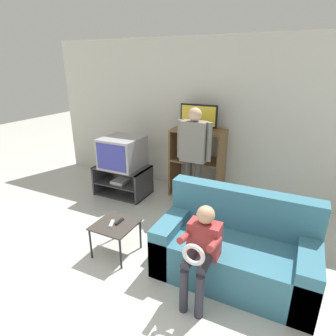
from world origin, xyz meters
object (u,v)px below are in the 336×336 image
object	(u,v)px
television_flat	(198,118)
snack_table	(115,227)
remote_control_white	(112,223)
couch	(235,250)
tv_stand	(123,180)
media_shelf	(197,163)
remote_control_black	(119,222)
television_main	(122,152)
person_seated_child	(201,248)
person_standing_adult	(194,150)

from	to	relation	value
television_flat	snack_table	distance (m)	2.24
remote_control_white	couch	distance (m)	1.42
tv_stand	media_shelf	distance (m)	1.34
television_flat	couch	xyz separation A→B (m)	(1.09, -1.73, -1.05)
remote_control_black	tv_stand	bearing A→B (deg)	123.22
television_main	person_seated_child	distance (m)	2.62
television_flat	remote_control_white	distance (m)	2.24
tv_stand	remote_control_black	xyz separation A→B (m)	(0.92, -1.39, 0.17)
tv_stand	television_main	bearing A→B (deg)	19.63
television_flat	person_standing_adult	world-z (taller)	person_standing_adult
media_shelf	couch	world-z (taller)	media_shelf
person_standing_adult	person_seated_child	size ratio (longest dim) A/B	1.65
tv_stand	person_standing_adult	distance (m)	1.49
television_main	remote_control_white	xyz separation A→B (m)	(0.84, -1.47, -0.35)
media_shelf	remote_control_white	distance (m)	2.02
snack_table	remote_control_black	bearing A→B (deg)	60.49
remote_control_black	person_seated_child	distance (m)	1.16
media_shelf	remote_control_white	world-z (taller)	media_shelf
media_shelf	person_seated_child	distance (m)	2.34
tv_stand	remote_control_white	bearing A→B (deg)	-59.49
remote_control_white	television_flat	bearing A→B (deg)	58.47
remote_control_white	tv_stand	bearing A→B (deg)	97.56
snack_table	person_standing_adult	world-z (taller)	person_standing_adult
snack_table	remote_control_black	distance (m)	0.08
tv_stand	person_standing_adult	bearing A→B (deg)	0.62
tv_stand	remote_control_black	distance (m)	1.67
remote_control_black	remote_control_white	distance (m)	0.09
snack_table	remote_control_white	world-z (taller)	remote_control_white
person_standing_adult	person_seated_child	bearing A→B (deg)	-66.45
tv_stand	television_flat	bearing A→B (deg)	25.23
snack_table	remote_control_black	xyz separation A→B (m)	(0.03, 0.05, 0.06)
media_shelf	person_seated_child	xyz separation A→B (m)	(0.85, -2.18, -0.01)
television_flat	couch	distance (m)	2.30
couch	television_flat	bearing A→B (deg)	122.08
television_flat	remote_control_white	size ratio (longest dim) A/B	4.32
person_seated_child	media_shelf	bearing A→B (deg)	111.27
tv_stand	media_shelf	world-z (taller)	media_shelf
person_seated_child	couch	bearing A→B (deg)	65.38
remote_control_white	person_standing_adult	bearing A→B (deg)	50.42
remote_control_black	television_main	bearing A→B (deg)	122.53
tv_stand	remote_control_black	bearing A→B (deg)	-56.48
television_flat	person_standing_adult	xyz separation A→B (m)	(0.14, -0.54, -0.39)
tv_stand	television_main	size ratio (longest dim) A/B	1.40
remote_control_black	remote_control_white	world-z (taller)	same
remote_control_white	remote_control_black	bearing A→B (deg)	28.81
person_seated_child	snack_table	bearing A→B (deg)	169.00
person_standing_adult	tv_stand	bearing A→B (deg)	-179.38
remote_control_black	couch	world-z (taller)	couch
person_standing_adult	snack_table	bearing A→B (deg)	-105.80
television_main	person_seated_child	world-z (taller)	television_main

